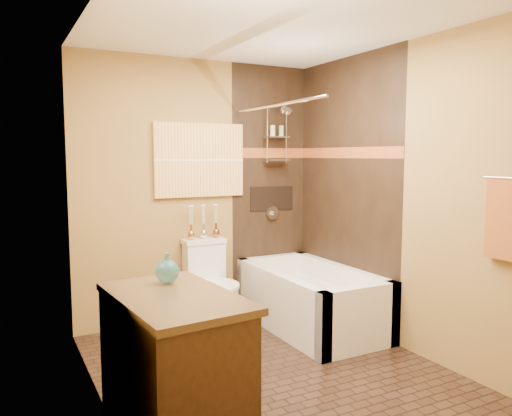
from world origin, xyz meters
TOP-DOWN VIEW (x-y plane):
  - floor at (0.00, 0.00)m, footprint 3.00×3.00m
  - wall_left at (-1.20, 0.00)m, footprint 0.02×3.00m
  - wall_right at (1.20, 0.00)m, footprint 0.02×3.00m
  - wall_back at (0.00, 1.50)m, footprint 2.40×0.02m
  - wall_front at (0.00, -1.50)m, footprint 2.40×0.02m
  - ceiling at (0.00, 0.00)m, footprint 3.00×3.00m
  - alcove_tile_back at (0.78, 1.49)m, footprint 0.85×0.01m
  - alcove_tile_right at (1.19, 0.75)m, footprint 0.01×1.50m
  - mosaic_band_back at (0.78, 1.48)m, footprint 0.85×0.01m
  - mosaic_band_right at (1.18, 0.75)m, footprint 0.01×1.50m
  - alcove_niche at (0.80, 1.48)m, footprint 0.50×0.01m
  - shower_fixtures at (0.80, 1.38)m, footprint 0.24×0.33m
  - curtain_rod at (0.40, 0.75)m, footprint 0.03×1.55m
  - towel_rust at (1.16, -0.92)m, footprint 0.05×0.22m
  - sunset_painting at (0.00, 1.48)m, footprint 0.90×0.04m
  - vanity_mirror at (-1.19, -0.47)m, footprint 0.01×1.00m
  - bathtub at (0.80, 0.75)m, footprint 0.80×1.50m
  - toilet at (0.00, 1.21)m, footprint 0.41×0.60m
  - vanity at (-0.92, -0.47)m, footprint 0.66×1.00m
  - teal_bottle at (-0.87, -0.22)m, footprint 0.17×0.17m
  - bud_vases at (0.00, 1.39)m, footprint 0.32×0.07m

SIDE VIEW (x-z plane):
  - floor at x=0.00m, z-range 0.00..0.00m
  - bathtub at x=0.80m, z-range -0.05..0.50m
  - toilet at x=0.00m, z-range 0.00..0.80m
  - vanity at x=-0.92m, z-range 0.00..0.85m
  - teal_bottle at x=-0.87m, z-range 0.82..1.04m
  - bud_vases at x=0.00m, z-range 0.81..1.13m
  - alcove_niche at x=0.80m, z-range 1.02..1.27m
  - towel_rust at x=1.16m, z-range 0.92..1.44m
  - wall_left at x=-1.20m, z-range 0.00..2.50m
  - wall_right at x=1.20m, z-range 0.00..2.50m
  - wall_back at x=0.00m, z-range 0.00..2.50m
  - wall_front at x=0.00m, z-range 0.00..2.50m
  - alcove_tile_back at x=0.78m, z-range 0.00..2.50m
  - alcove_tile_right at x=1.19m, z-range 0.00..2.50m
  - vanity_mirror at x=-1.19m, z-range 1.05..1.95m
  - sunset_painting at x=0.00m, z-range 1.20..1.90m
  - mosaic_band_back at x=0.78m, z-range 1.57..1.67m
  - mosaic_band_right at x=1.18m, z-range 1.57..1.67m
  - shower_fixtures at x=0.80m, z-range 1.08..2.25m
  - curtain_rod at x=0.40m, z-range 2.01..2.03m
  - ceiling at x=0.00m, z-range 2.50..2.50m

